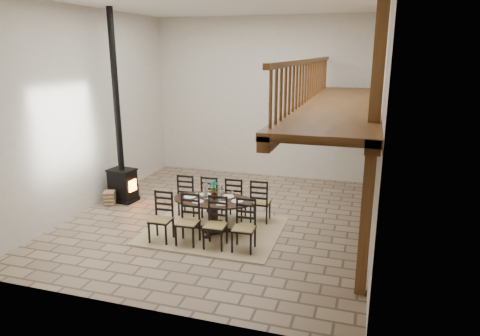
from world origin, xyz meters
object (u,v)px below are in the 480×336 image
(wood_stove, at_px, (121,161))
(log_stack, at_px, (110,198))
(dining_table, at_px, (214,215))
(log_basket, at_px, (130,190))

(wood_stove, bearing_deg, log_stack, -109.07)
(dining_table, xyz_separation_m, wood_stove, (-3.04, 1.16, 0.73))
(wood_stove, bearing_deg, log_basket, 104.52)
(dining_table, relative_size, log_basket, 4.82)
(log_basket, bearing_deg, wood_stove, -82.69)
(log_basket, distance_m, log_stack, 0.83)
(wood_stove, distance_m, log_stack, 1.01)
(dining_table, bearing_deg, log_stack, 163.95)
(wood_stove, relative_size, log_stack, 12.92)
(log_stack, bearing_deg, log_basket, 81.38)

